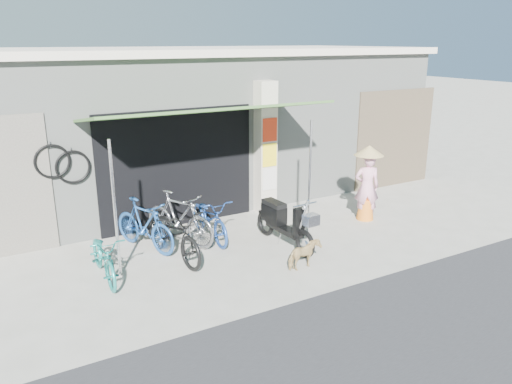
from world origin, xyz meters
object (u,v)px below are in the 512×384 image
bike_black (173,233)px  nun (367,183)px  bike_silver (179,218)px  bike_blue (144,225)px  bike_navy (209,218)px  street_dog (304,255)px  moped (283,222)px  bike_teal (104,256)px

bike_black → nun: size_ratio=1.12×
bike_black → bike_silver: bearing=52.1°
bike_blue → bike_navy: bearing=-27.3°
street_dog → nun: nun is taller
bike_black → street_dog: bike_black is taller
street_dog → moped: (0.25, 1.09, 0.21)m
moped → nun: (2.39, 0.33, 0.37)m
bike_black → bike_silver: bike_silver is taller
bike_silver → street_dog: bike_silver is taller
bike_teal → bike_navy: size_ratio=0.92×
bike_teal → bike_black: size_ratio=0.83×
bike_navy → nun: size_ratio=1.00×
street_dog → moped: moped is taller
bike_black → moped: bearing=-20.5°
bike_navy → moped: size_ratio=0.93×
bike_blue → bike_black: bearing=-86.4°
bike_silver → moped: bearing=-57.7°
street_dog → nun: 3.05m
bike_blue → moped: 2.65m
bike_teal → bike_silver: bearing=27.7°
nun → bike_silver: bearing=18.2°
bike_blue → nun: nun is taller
bike_blue → moped: size_ratio=0.90×
bike_teal → bike_silver: (1.66, 0.85, 0.12)m
bike_navy → moped: bearing=-40.9°
bike_teal → bike_blue: bearing=42.9°
bike_teal → bike_navy: bike_navy is taller
bike_blue → bike_teal: bearing=-159.1°
street_dog → nun: (2.64, 1.41, 0.58)m
bike_teal → nun: 5.78m
bike_black → bike_teal: bearing=-179.9°
bike_navy → nun: bearing=-9.9°
bike_navy → bike_blue: bearing=174.9°
bike_teal → street_dog: bike_teal is taller
bike_silver → nun: size_ratio=1.04×
bike_silver → bike_navy: 0.62m
bike_blue → bike_navy: (1.29, -0.13, -0.05)m
bike_navy → bike_silver: bearing=172.0°
nun → street_dog: bearing=56.8°
bike_silver → moped: 2.03m
bike_navy → street_dog: 2.25m
bike_blue → bike_silver: size_ratio=0.94×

